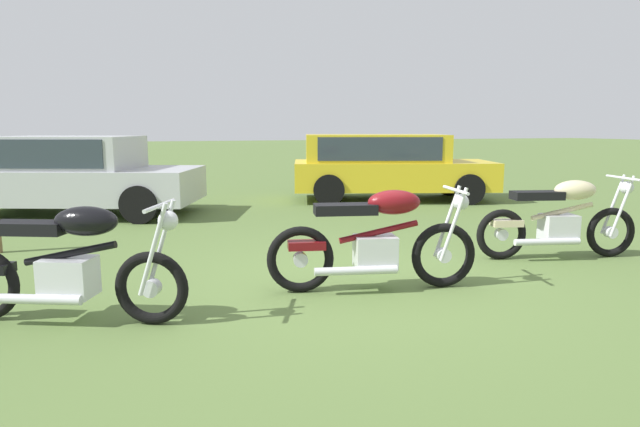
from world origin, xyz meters
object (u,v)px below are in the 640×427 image
motorcycle_black (68,265)px  car_yellow (384,162)px  motorcycle_cream (560,219)px  car_silver (74,171)px  motorcycle_maroon (376,241)px

motorcycle_black → car_yellow: bearing=70.0°
motorcycle_cream → car_yellow: 5.65m
motorcycle_cream → car_silver: car_silver is taller
motorcycle_maroon → motorcycle_cream: bearing=22.0°
motorcycle_black → motorcycle_maroon: 2.75m
motorcycle_cream → car_yellow: car_yellow is taller
car_silver → car_yellow: 6.23m
motorcycle_black → motorcycle_cream: bearing=28.4°
motorcycle_maroon → motorcycle_cream: size_ratio=1.04×
motorcycle_black → car_silver: size_ratio=0.41×
motorcycle_black → motorcycle_maroon: size_ratio=0.92×
motorcycle_cream → car_silver: size_ratio=0.43×
car_silver → car_yellow: same height
motorcycle_black → car_yellow: size_ratio=0.41×
car_silver → car_yellow: size_ratio=1.00×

